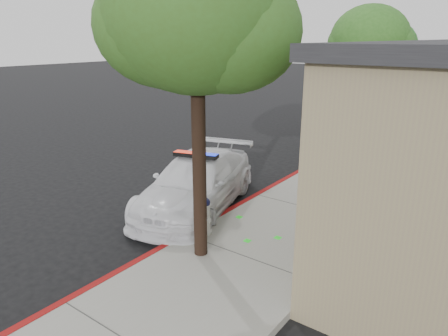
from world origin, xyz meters
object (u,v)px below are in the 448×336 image
police_car (197,183)px  street_tree_far (383,50)px  street_tree_near (196,21)px  fire_hydrant (203,215)px  street_tree_mid (370,42)px

police_car → street_tree_far: (1.63, 9.47, 3.12)m
police_car → street_tree_far: 10.10m
street_tree_far → street_tree_near: bearing=-89.2°
street_tree_near → street_tree_far: (-0.15, 11.48, -0.75)m
police_car → street_tree_near: bearing=-64.6°
police_car → fire_hydrant: bearing=-61.6°
street_tree_mid → street_tree_near: bearing=-89.0°
police_car → street_tree_near: size_ratio=0.87×
fire_hydrant → street_tree_far: size_ratio=0.18×
fire_hydrant → police_car: bearing=157.0°
street_tree_near → street_tree_mid: bearing=91.0°
fire_hydrant → street_tree_far: bearing=110.3°
police_car → fire_hydrant: (1.25, -1.26, -0.12)m
police_car → fire_hydrant: size_ratio=5.97×
fire_hydrant → street_tree_near: size_ratio=0.15×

